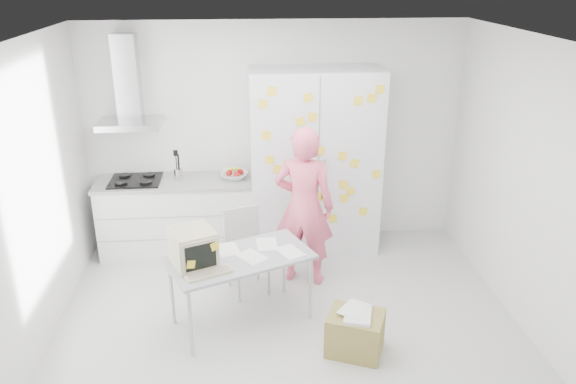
{
  "coord_description": "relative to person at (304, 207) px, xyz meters",
  "views": [
    {
      "loc": [
        -0.38,
        -4.54,
        3.26
      ],
      "look_at": [
        0.06,
        0.79,
        1.09
      ],
      "focal_mm": 35.0,
      "sensor_mm": 36.0,
      "label": 1
    }
  ],
  "objects": [
    {
      "name": "walls",
      "position": [
        -0.24,
        -0.17,
        0.47
      ],
      "size": [
        4.52,
        4.01,
        2.7
      ],
      "color": "white",
      "rests_on": "ground"
    },
    {
      "name": "cardboard_box",
      "position": [
        0.33,
        -1.3,
        -0.68
      ],
      "size": [
        0.59,
        0.54,
        0.42
      ],
      "rotation": [
        0.0,
        0.0,
        -0.39
      ],
      "color": "olive",
      "rests_on": "ground"
    },
    {
      "name": "desk",
      "position": [
        -0.95,
        -0.82,
        -0.08
      ],
      "size": [
        1.48,
        1.13,
        1.06
      ],
      "rotation": [
        0.0,
        0.0,
        0.4
      ],
      "color": "#9CA1A6",
      "rests_on": "ground"
    },
    {
      "name": "range_hood",
      "position": [
        -1.89,
        0.95,
        1.08
      ],
      "size": [
        0.7,
        0.48,
        1.01
      ],
      "color": "silver",
      "rests_on": "walls"
    },
    {
      "name": "floor",
      "position": [
        -0.24,
        -0.89,
        -0.89
      ],
      "size": [
        4.5,
        4.0,
        0.02
      ],
      "primitive_type": "cube",
      "color": "silver",
      "rests_on": "ground"
    },
    {
      "name": "tall_cabinet",
      "position": [
        0.21,
        0.79,
        0.22
      ],
      "size": [
        1.5,
        0.68,
        2.2
      ],
      "color": "silver",
      "rests_on": "ground"
    },
    {
      "name": "person",
      "position": [
        0.0,
        0.0,
        0.0
      ],
      "size": [
        0.74,
        0.6,
        1.76
      ],
      "primitive_type": "imported",
      "rotation": [
        0.0,
        0.0,
        2.83
      ],
      "color": "#F15D7C",
      "rests_on": "ground"
    },
    {
      "name": "ceiling",
      "position": [
        -0.24,
        -0.89,
        1.82
      ],
      "size": [
        4.5,
        4.0,
        0.02
      ],
      "primitive_type": "cube",
      "color": "white",
      "rests_on": "walls"
    },
    {
      "name": "counter_run",
      "position": [
        -1.44,
        0.81,
        -0.41
      ],
      "size": [
        1.84,
        0.63,
        1.28
      ],
      "color": "white",
      "rests_on": "ground"
    },
    {
      "name": "chair",
      "position": [
        -0.63,
        -0.12,
        -0.37
      ],
      "size": [
        0.52,
        0.52,
        0.91
      ],
      "rotation": [
        0.0,
        0.0,
        0.32
      ],
      "color": "#B5B6B3",
      "rests_on": "ground"
    }
  ]
}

